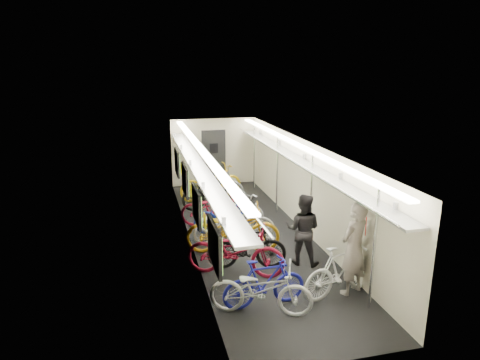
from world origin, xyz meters
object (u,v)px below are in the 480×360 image
passenger_near (354,248)px  backpack (372,225)px  bicycle_0 (261,289)px  bicycle_1 (264,283)px  passenger_mid (303,229)px

passenger_near → backpack: 0.59m
backpack → passenger_near: bearing=-145.1°
passenger_near → backpack: bearing=173.1°
passenger_near → bicycle_0: bearing=-17.3°
bicycle_1 → passenger_near: 1.83m
bicycle_0 → passenger_mid: 2.25m
bicycle_0 → passenger_near: 1.97m
passenger_near → backpack: passenger_near is taller
bicycle_1 → passenger_mid: 2.01m
bicycle_0 → bicycle_1: (0.13, 0.22, -0.01)m
bicycle_0 → passenger_near: size_ratio=0.99×
bicycle_1 → passenger_mid: bearing=-44.8°
bicycle_0 → bicycle_1: 0.25m
bicycle_0 → backpack: backpack is taller
bicycle_0 → bicycle_1: bicycle_0 is taller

